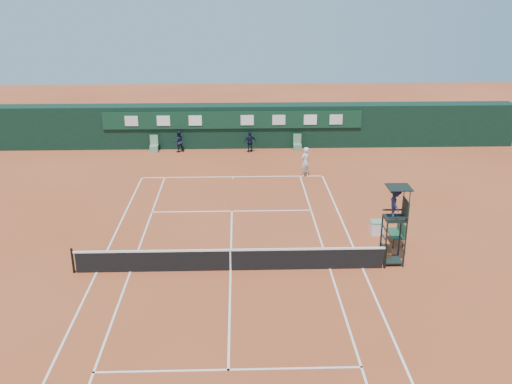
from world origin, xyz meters
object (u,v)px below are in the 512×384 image
(umpire_chair, at_px, (396,209))
(cooler, at_px, (376,227))
(tennis_net, at_px, (230,259))
(player_bench, at_px, (398,231))
(player, at_px, (305,162))

(umpire_chair, distance_m, cooler, 3.62)
(tennis_net, relative_size, player_bench, 10.75)
(tennis_net, height_order, player_bench, same)
(umpire_chair, relative_size, cooler, 5.30)
(tennis_net, distance_m, umpire_chair, 7.07)
(cooler, distance_m, player, 8.83)
(tennis_net, xyz_separation_m, cooler, (6.83, 3.40, -0.18))
(umpire_chair, xyz_separation_m, player, (-2.38, 11.40, -1.54))
(umpire_chair, height_order, cooler, umpire_chair)
(cooler, bearing_deg, tennis_net, -153.54)
(player, bearing_deg, player_bench, 68.19)
(umpire_chair, height_order, player_bench, umpire_chair)
(tennis_net, height_order, player, player)
(umpire_chair, relative_size, player, 1.87)
(umpire_chair, distance_m, player, 11.75)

